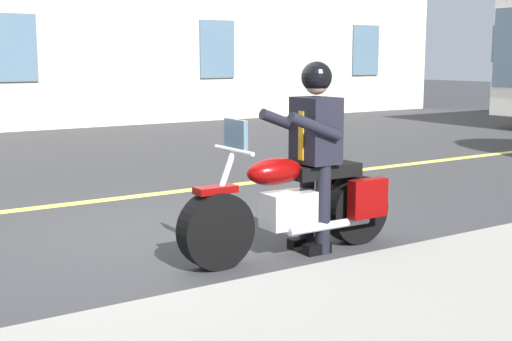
{
  "coord_description": "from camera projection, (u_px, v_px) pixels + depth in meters",
  "views": [
    {
      "loc": [
        3.05,
        6.23,
        1.77
      ],
      "look_at": [
        -0.47,
        0.96,
        0.75
      ],
      "focal_mm": 49.28,
      "sensor_mm": 36.0,
      "label": 1
    }
  ],
  "objects": [
    {
      "name": "lane_center_stripe",
      "position": [
        92.0,
        201.0,
        8.72
      ],
      "size": [
        60.0,
        0.16,
        0.01
      ],
      "primitive_type": "cube",
      "color": "#E5DB4C",
      "rests_on": "ground_plane"
    },
    {
      "name": "ground_plane",
      "position": [
        164.0,
        235.0,
        7.07
      ],
      "size": [
        80.0,
        80.0,
        0.0
      ],
      "primitive_type": "plane",
      "color": "#333335"
    },
    {
      "name": "rider_main",
      "position": [
        314.0,
        140.0,
        6.37
      ],
      "size": [
        0.62,
        0.55,
        1.74
      ],
      "color": "black",
      "rests_on": "ground_plane"
    },
    {
      "name": "motorcycle_main",
      "position": [
        297.0,
        205.0,
        6.36
      ],
      "size": [
        2.21,
        0.6,
        1.26
      ],
      "color": "black",
      "rests_on": "ground_plane"
    }
  ]
}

